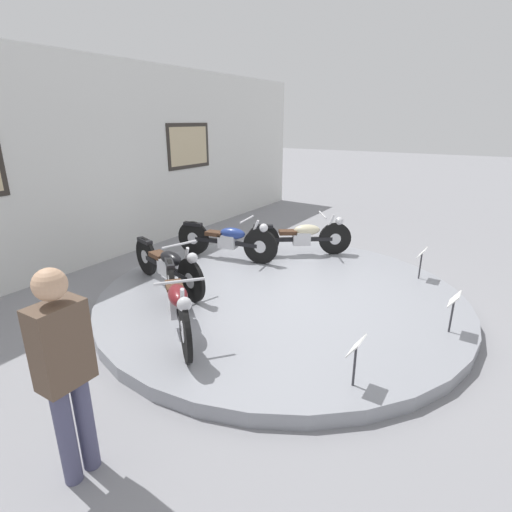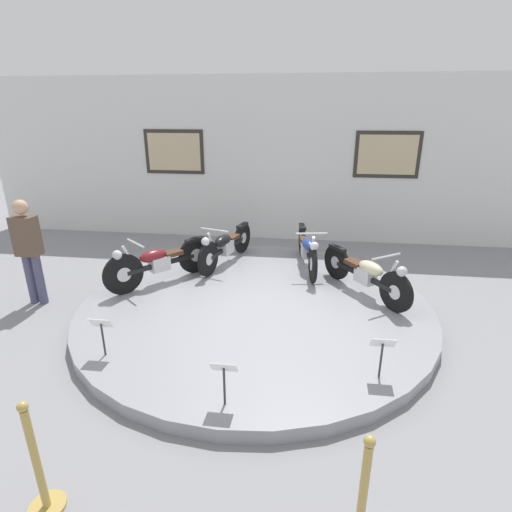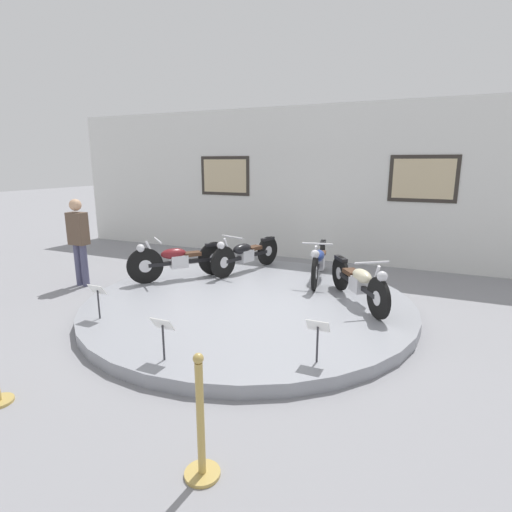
% 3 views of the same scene
% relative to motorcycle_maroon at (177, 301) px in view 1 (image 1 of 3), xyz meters
% --- Properties ---
extents(ground_plane, '(60.00, 60.00, 0.00)m').
position_rel_motorcycle_maroon_xyz_m(ground_plane, '(1.68, -0.48, -0.57)').
color(ground_plane, gray).
extents(display_platform, '(5.29, 5.29, 0.17)m').
position_rel_motorcycle_maroon_xyz_m(display_platform, '(1.68, -0.48, -0.48)').
color(display_platform, gray).
rests_on(display_platform, ground_plane).
extents(back_wall, '(14.00, 0.22, 3.66)m').
position_rel_motorcycle_maroon_xyz_m(back_wall, '(1.68, 3.36, 1.26)').
color(back_wall, silver).
rests_on(back_wall, ground_plane).
extents(motorcycle_maroon, '(1.35, 1.56, 0.81)m').
position_rel_motorcycle_maroon_xyz_m(motorcycle_maroon, '(0.00, 0.00, 0.00)').
color(motorcycle_maroon, black).
rests_on(motorcycle_maroon, display_platform).
extents(motorcycle_black, '(0.70, 1.90, 0.79)m').
position_rel_motorcycle_maroon_xyz_m(motorcycle_black, '(0.91, 1.02, -0.02)').
color(motorcycle_black, black).
rests_on(motorcycle_black, display_platform).
extents(motorcycle_blue, '(0.54, 1.97, 0.79)m').
position_rel_motorcycle_maroon_xyz_m(motorcycle_blue, '(2.44, 1.02, -0.01)').
color(motorcycle_blue, black).
rests_on(motorcycle_blue, display_platform).
extents(motorcycle_cream, '(1.17, 1.63, 0.78)m').
position_rel_motorcycle_maroon_xyz_m(motorcycle_cream, '(3.36, -0.01, -0.02)').
color(motorcycle_cream, black).
rests_on(motorcycle_cream, display_platform).
extents(info_placard_front_left, '(0.26, 0.11, 0.51)m').
position_rel_motorcycle_maroon_xyz_m(info_placard_front_left, '(0.09, -2.13, -0.03)').
color(info_placard_front_left, '#333338').
rests_on(info_placard_front_left, display_platform).
extents(info_placard_front_centre, '(0.26, 0.11, 0.51)m').
position_rel_motorcycle_maroon_xyz_m(info_placard_front_centre, '(1.68, -2.78, -0.03)').
color(info_placard_front_centre, '#333338').
rests_on(info_placard_front_centre, display_platform).
extents(info_placard_front_right, '(0.26, 0.11, 0.51)m').
position_rel_motorcycle_maroon_xyz_m(info_placard_front_right, '(3.28, -2.13, -0.03)').
color(info_placard_front_right, '#333338').
rests_on(info_placard_front_right, display_platform).
extents(visitor_standing, '(0.36, 0.22, 1.69)m').
position_rel_motorcycle_maroon_xyz_m(visitor_standing, '(-1.82, -0.65, 0.39)').
color(visitor_standing, '#4C4C6B').
rests_on(visitor_standing, ground_plane).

